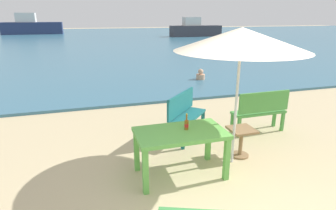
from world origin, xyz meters
name	(u,v)px	position (x,y,z in m)	size (l,w,h in m)	color
sea_water	(101,39)	(0.00, 30.00, 0.04)	(120.00, 50.00, 0.08)	#386B84
picnic_table_green	(180,138)	(-0.68, 1.19, 0.65)	(1.40, 0.80, 0.76)	#60B24C
beer_bottle_amber	(187,124)	(-0.57, 1.23, 0.85)	(0.07, 0.07, 0.26)	brown
patio_umbrella	(241,39)	(0.33, 1.31, 2.12)	(2.10, 2.10, 2.30)	silver
side_table_wood	(241,138)	(0.58, 1.47, 0.35)	(0.44, 0.44, 0.54)	olive
bench_teal_center	(185,113)	(-0.11, 2.58, 0.54)	(1.09, 1.12, 0.95)	#196066
bench_green_right	(261,109)	(1.54, 2.32, 0.54)	(1.21, 0.38, 0.95)	#4C9E47
swimmer_person	(201,75)	(2.31, 7.37, 0.24)	(0.34, 0.34, 0.41)	tan
boat_sailboat	(32,26)	(-8.30, 40.06, 1.07)	(7.53, 2.05, 2.74)	navy
boat_barge	(195,29)	(11.09, 29.70, 0.88)	(6.11, 1.67, 2.22)	#38383F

